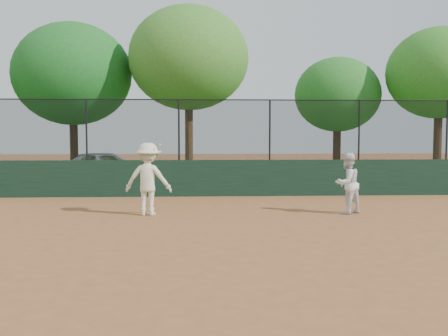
{
  "coord_description": "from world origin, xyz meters",
  "views": [
    {
      "loc": [
        0.19,
        -10.44,
        2.08
      ],
      "look_at": [
        0.8,
        2.2,
        1.2
      ],
      "focal_mm": 40.0,
      "sensor_mm": 36.0,
      "label": 1
    }
  ],
  "objects_px": {
    "tree_1": "(73,74)",
    "tree_4": "(440,73)",
    "player_second": "(347,183)",
    "player_main": "(148,179)",
    "tree_2": "(189,58)",
    "tree_3": "(338,95)",
    "parked_car": "(107,167)"
  },
  "relations": [
    {
      "from": "player_second",
      "to": "player_main",
      "type": "relative_size",
      "value": 0.86
    },
    {
      "from": "parked_car",
      "to": "player_main",
      "type": "height_order",
      "value": "player_main"
    },
    {
      "from": "player_second",
      "to": "tree_3",
      "type": "bearing_deg",
      "value": -135.28
    },
    {
      "from": "tree_2",
      "to": "tree_3",
      "type": "relative_size",
      "value": 1.36
    },
    {
      "from": "tree_2",
      "to": "tree_3",
      "type": "height_order",
      "value": "tree_2"
    },
    {
      "from": "player_second",
      "to": "tree_4",
      "type": "bearing_deg",
      "value": -158.22
    },
    {
      "from": "player_second",
      "to": "player_main",
      "type": "xyz_separation_m",
      "value": [
        -5.12,
        0.03,
        0.13
      ]
    },
    {
      "from": "parked_car",
      "to": "tree_3",
      "type": "distance_m",
      "value": 10.91
    },
    {
      "from": "player_main",
      "to": "tree_2",
      "type": "bearing_deg",
      "value": 84.79
    },
    {
      "from": "parked_car",
      "to": "tree_3",
      "type": "bearing_deg",
      "value": -88.47
    },
    {
      "from": "player_second",
      "to": "tree_2",
      "type": "xyz_separation_m",
      "value": [
        -4.28,
        9.24,
        4.53
      ]
    },
    {
      "from": "tree_2",
      "to": "tree_1",
      "type": "bearing_deg",
      "value": 171.08
    },
    {
      "from": "player_main",
      "to": "tree_3",
      "type": "xyz_separation_m",
      "value": [
        7.69,
        10.26,
        2.93
      ]
    },
    {
      "from": "tree_3",
      "to": "player_second",
      "type": "bearing_deg",
      "value": -104.02
    },
    {
      "from": "tree_1",
      "to": "tree_2",
      "type": "bearing_deg",
      "value": -8.92
    },
    {
      "from": "player_second",
      "to": "tree_3",
      "type": "height_order",
      "value": "tree_3"
    },
    {
      "from": "tree_2",
      "to": "parked_car",
      "type": "bearing_deg",
      "value": -160.73
    },
    {
      "from": "player_second",
      "to": "tree_3",
      "type": "xyz_separation_m",
      "value": [
        2.57,
        10.28,
        3.06
      ]
    },
    {
      "from": "parked_car",
      "to": "player_main",
      "type": "xyz_separation_m",
      "value": [
        2.51,
        -8.04,
        0.23
      ]
    },
    {
      "from": "tree_2",
      "to": "tree_4",
      "type": "relative_size",
      "value": 1.13
    },
    {
      "from": "parked_car",
      "to": "player_main",
      "type": "relative_size",
      "value": 2.2
    },
    {
      "from": "player_second",
      "to": "tree_2",
      "type": "bearing_deg",
      "value": -96.41
    },
    {
      "from": "player_main",
      "to": "tree_2",
      "type": "height_order",
      "value": "tree_2"
    },
    {
      "from": "tree_2",
      "to": "tree_3",
      "type": "distance_m",
      "value": 7.08
    },
    {
      "from": "tree_1",
      "to": "tree_4",
      "type": "distance_m",
      "value": 16.19
    },
    {
      "from": "parked_car",
      "to": "tree_3",
      "type": "relative_size",
      "value": 0.73
    },
    {
      "from": "player_main",
      "to": "tree_1",
      "type": "relative_size",
      "value": 0.26
    },
    {
      "from": "parked_car",
      "to": "tree_2",
      "type": "xyz_separation_m",
      "value": [
        3.35,
        1.17,
        4.63
      ]
    },
    {
      "from": "player_main",
      "to": "tree_1",
      "type": "height_order",
      "value": "tree_1"
    },
    {
      "from": "player_main",
      "to": "tree_4",
      "type": "xyz_separation_m",
      "value": [
        11.8,
        8.85,
        3.78
      ]
    },
    {
      "from": "tree_1",
      "to": "tree_4",
      "type": "height_order",
      "value": "tree_1"
    },
    {
      "from": "tree_4",
      "to": "parked_car",
      "type": "bearing_deg",
      "value": -176.78
    }
  ]
}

